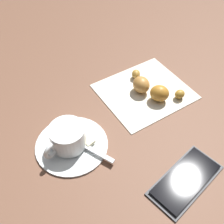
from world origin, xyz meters
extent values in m
plane|color=brown|center=(0.00, 0.00, 0.00)|extent=(1.80, 1.80, 0.00)
cylinder|color=white|center=(0.13, 0.02, 0.00)|extent=(0.14, 0.14, 0.01)
cylinder|color=white|center=(0.13, 0.02, 0.03)|extent=(0.07, 0.07, 0.05)
cylinder|color=#402913|center=(0.13, 0.02, 0.04)|extent=(0.06, 0.06, 0.00)
torus|color=white|center=(0.17, 0.02, 0.03)|extent=(0.04, 0.01, 0.04)
cube|color=silver|center=(0.11, 0.05, 0.01)|extent=(0.04, 0.11, 0.00)
ellipsoid|color=silver|center=(0.13, -0.02, 0.01)|extent=(0.03, 0.03, 0.01)
cube|color=beige|center=(0.10, 0.01, 0.01)|extent=(0.02, 0.07, 0.01)
cube|color=silver|center=(-0.09, 0.00, 0.00)|extent=(0.22, 0.20, 0.00)
ellipsoid|color=#AE8034|center=(-0.10, -0.05, 0.01)|extent=(0.03, 0.03, 0.02)
ellipsoid|color=#B97F3B|center=(-0.08, -0.01, 0.02)|extent=(0.04, 0.05, 0.04)
ellipsoid|color=#B97A29|center=(-0.09, 0.04, 0.02)|extent=(0.05, 0.06, 0.04)
ellipsoid|color=#AB7F2E|center=(-0.13, 0.07, 0.01)|extent=(0.03, 0.02, 0.02)
cube|color=black|center=(0.02, 0.21, 0.00)|extent=(0.15, 0.08, 0.01)
cube|color=black|center=(0.02, 0.21, 0.01)|extent=(0.14, 0.07, 0.00)
camera|label=1|loc=(0.26, 0.30, 0.44)|focal=43.82mm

